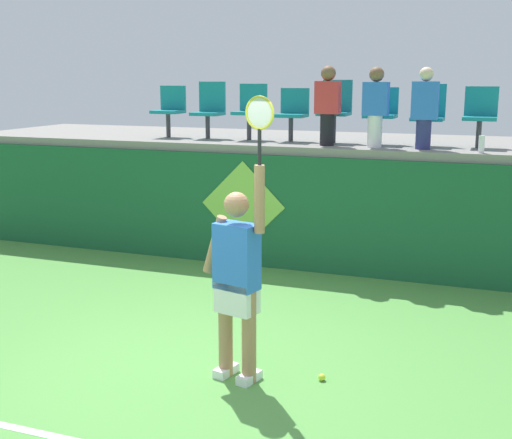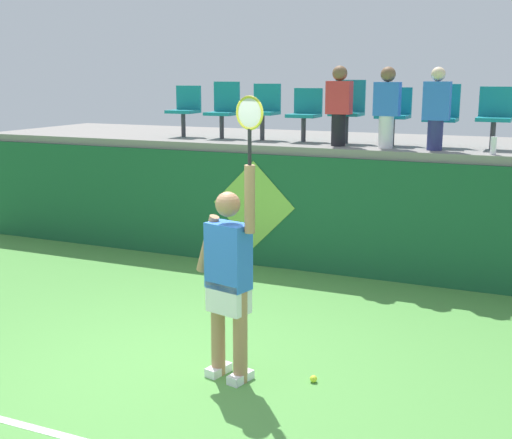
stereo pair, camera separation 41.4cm
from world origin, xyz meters
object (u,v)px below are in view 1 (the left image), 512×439
(stadium_chair_5, at_px, (381,112))
(tennis_ball, at_px, (322,377))
(stadium_chair_2, at_px, (251,108))
(spectator_0, at_px, (425,107))
(water_bottle, at_px, (482,144))
(stadium_chair_7, at_px, (480,113))
(stadium_chair_1, at_px, (210,108))
(stadium_chair_3, at_px, (292,111))
(stadium_chair_4, at_px, (335,108))
(tennis_player, at_px, (237,277))
(stadium_chair_6, at_px, (428,112))
(stadium_chair_0, at_px, (170,108))
(spectator_1, at_px, (376,105))
(spectator_2, at_px, (328,104))

(stadium_chair_5, bearing_deg, tennis_ball, -86.18)
(stadium_chair_2, height_order, stadium_chair_5, stadium_chair_2)
(spectator_0, bearing_deg, stadium_chair_2, 169.83)
(water_bottle, xyz_separation_m, stadium_chair_7, (-0.07, 0.70, 0.35))
(stadium_chair_1, distance_m, stadium_chair_3, 1.36)
(stadium_chair_4, distance_m, stadium_chair_7, 2.02)
(tennis_player, distance_m, stadium_chair_2, 4.83)
(stadium_chair_4, bearing_deg, spectator_0, -19.85)
(stadium_chair_2, distance_m, stadium_chair_4, 1.32)
(tennis_ball, height_order, stadium_chair_5, stadium_chair_5)
(tennis_player, xyz_separation_m, tennis_ball, (0.73, 0.22, -0.94))
(stadium_chair_7, bearing_deg, spectator_0, -145.48)
(stadium_chair_2, height_order, stadium_chair_6, stadium_chair_6)
(stadium_chair_2, distance_m, spectator_0, 2.69)
(tennis_player, distance_m, water_bottle, 4.24)
(stadium_chair_0, bearing_deg, tennis_ball, -48.85)
(stadium_chair_0, relative_size, stadium_chair_1, 0.93)
(tennis_ball, height_order, stadium_chair_0, stadium_chair_0)
(spectator_1, distance_m, spectator_2, 0.67)
(stadium_chair_5, distance_m, stadium_chair_7, 1.34)
(tennis_ball, distance_m, spectator_0, 4.36)
(stadium_chair_0, relative_size, stadium_chair_3, 1.03)
(spectator_1, xyz_separation_m, spectator_2, (-0.67, 0.01, 0.01))
(tennis_player, bearing_deg, stadium_chair_0, 123.59)
(tennis_ball, xyz_separation_m, spectator_2, (-0.95, 3.73, 2.29))
(stadium_chair_5, xyz_separation_m, stadium_chair_6, (0.66, 0.01, 0.00))
(stadium_chair_0, bearing_deg, spectator_2, -9.38)
(stadium_chair_0, height_order, stadium_chair_6, stadium_chair_6)
(stadium_chair_3, bearing_deg, stadium_chair_6, 0.25)
(stadium_chair_5, height_order, spectator_0, spectator_0)
(stadium_chair_3, relative_size, stadium_chair_4, 0.87)
(stadium_chair_2, xyz_separation_m, stadium_chair_5, (1.99, -0.00, -0.02))
(stadium_chair_2, bearing_deg, stadium_chair_0, -179.87)
(tennis_ball, height_order, water_bottle, water_bottle)
(tennis_ball, bearing_deg, stadium_chair_6, 84.86)
(stadium_chair_1, bearing_deg, stadium_chair_4, -0.04)
(stadium_chair_1, bearing_deg, spectator_0, -8.19)
(stadium_chair_7, bearing_deg, water_bottle, -84.68)
(tennis_ball, xyz_separation_m, stadium_chair_7, (1.06, 4.18, 2.18))
(water_bottle, distance_m, spectator_0, 0.90)
(stadium_chair_6, bearing_deg, water_bottle, -43.11)
(stadium_chair_3, relative_size, stadium_chair_7, 0.95)
(stadium_chair_3, xyz_separation_m, stadium_chair_6, (1.98, 0.01, 0.02))
(stadium_chair_0, distance_m, stadium_chair_1, 0.69)
(stadium_chair_5, bearing_deg, spectator_0, -35.67)
(stadium_chair_3, relative_size, spectator_0, 0.73)
(tennis_player, bearing_deg, stadium_chair_5, 84.15)
(water_bottle, height_order, stadium_chair_5, stadium_chair_5)
(stadium_chair_0, relative_size, stadium_chair_5, 1.01)
(stadium_chair_1, xyz_separation_m, stadium_chair_6, (3.34, -0.00, -0.01))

